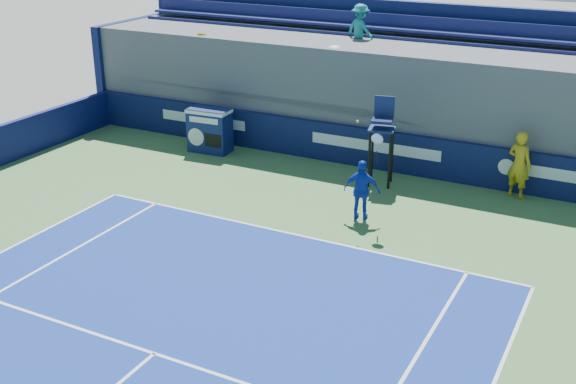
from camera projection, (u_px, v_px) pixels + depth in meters
The scene contains 6 objects.
ball_person at pixel (519, 165), 19.03m from camera, with size 0.67×0.44×1.84m, color gold.
back_hoarding at pixel (375, 149), 21.23m from camera, with size 20.40×0.21×1.20m.
match_clock at pixel (210, 129), 22.64m from camera, with size 1.36×0.81×1.40m.
umpire_chair at pixel (382, 132), 19.71m from camera, with size 0.84×0.84×2.48m.
tennis_player at pixel (362, 190), 17.74m from camera, with size 0.99×0.55×2.57m.
stadium_seating at pixel (402, 93), 22.44m from camera, with size 21.00×4.05×4.43m.
Camera 1 is at (6.99, -1.98, 7.38)m, focal length 45.00 mm.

